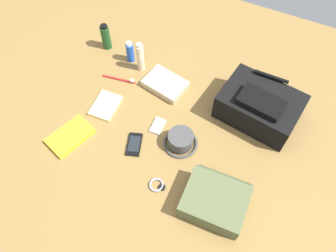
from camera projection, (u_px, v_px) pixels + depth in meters
ground_plane at (168, 132)px, 1.54m from camera, size 2.64×2.02×0.02m
backpack at (259, 106)px, 1.51m from camera, size 0.38×0.29×0.17m
toiletry_pouch at (215, 201)px, 1.31m from camera, size 0.25×0.25×0.09m
bucket_hat at (181, 140)px, 1.47m from camera, size 0.15×0.15×0.07m
shampoo_bottle at (106, 37)px, 1.75m from camera, size 0.05×0.05×0.15m
deodorant_spray at (130, 52)px, 1.71m from camera, size 0.04×0.04×0.12m
lotion_bottle at (140, 57)px, 1.66m from camera, size 0.04×0.04×0.17m
paperback_novel at (70, 136)px, 1.50m from camera, size 0.18×0.22×0.02m
cell_phone at (134, 144)px, 1.48m from camera, size 0.09×0.13×0.01m
media_player at (158, 126)px, 1.53m from camera, size 0.06×0.09×0.01m
wristwatch at (157, 185)px, 1.38m from camera, size 0.07×0.06×0.01m
toothbrush at (121, 79)px, 1.68m from camera, size 0.17×0.04×0.02m
notepad at (106, 106)px, 1.59m from camera, size 0.12×0.16×0.02m
folded_towel at (165, 84)px, 1.65m from camera, size 0.22×0.18×0.04m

